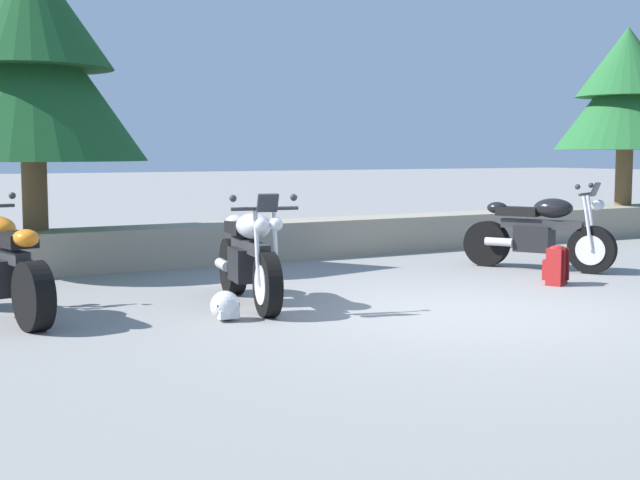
{
  "coord_description": "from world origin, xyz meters",
  "views": [
    {
      "loc": [
        -5.42,
        -6.74,
        1.57
      ],
      "look_at": [
        -0.87,
        1.2,
        0.65
      ],
      "focal_mm": 49.42,
      "sensor_mm": 36.0,
      "label": 1
    }
  ],
  "objects": [
    {
      "name": "motorcycle_orange_near_left",
      "position": [
        -3.92,
        1.85,
        0.49
      ],
      "size": [
        0.74,
        2.06,
        1.18
      ],
      "color": "black",
      "rests_on": "ground"
    },
    {
      "name": "motorcycle_black_far_right",
      "position": [
        2.92,
        1.92,
        0.49
      ],
      "size": [
        1.15,
        1.9,
        1.18
      ],
      "color": "black",
      "rests_on": "ground"
    },
    {
      "name": "rider_helmet",
      "position": [
        -2.16,
        0.72,
        0.14
      ],
      "size": [
        0.28,
        0.28,
        0.28
      ],
      "color": "silver",
      "rests_on": "ground"
    },
    {
      "name": "motorcycle_silver_centre",
      "position": [
        -1.6,
        1.38,
        0.49
      ],
      "size": [
        0.73,
        2.05,
        1.18
      ],
      "color": "black",
      "rests_on": "ground"
    },
    {
      "name": "rider_backpack",
      "position": [
        2.14,
        0.82,
        0.24
      ],
      "size": [
        0.35,
        0.34,
        0.47
      ],
      "color": "#A31E1E",
      "rests_on": "ground"
    },
    {
      "name": "pine_tree_far_left",
      "position": [
        -2.95,
        5.03,
        2.76
      ],
      "size": [
        2.92,
        2.92,
        3.63
      ],
      "color": "brown",
      "rests_on": "stone_wall"
    },
    {
      "name": "ground_plane",
      "position": [
        0.0,
        0.0,
        0.0
      ],
      "size": [
        120.0,
        120.0,
        0.0
      ],
      "primitive_type": "plane",
      "color": "gray"
    },
    {
      "name": "stone_wall",
      "position": [
        0.0,
        4.8,
        0.28
      ],
      "size": [
        36.0,
        0.8,
        0.55
      ],
      "primitive_type": "cube",
      "color": "gray",
      "rests_on": "ground"
    },
    {
      "name": "pine_tree_mid_left",
      "position": [
        8.05,
        5.03,
        2.72
      ],
      "size": [
        2.65,
        2.65,
        3.38
      ],
      "color": "brown",
      "rests_on": "stone_wall"
    }
  ]
}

